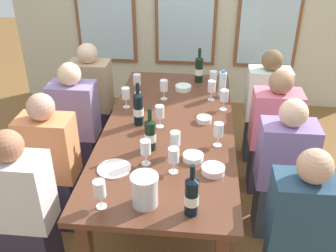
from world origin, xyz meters
TOP-DOWN VIEW (x-y plane):
  - ground_plane at (0.00, 0.00)m, footprint 12.00×12.00m
  - dining_table at (0.00, 0.00)m, footprint 0.97×2.15m
  - white_plate_0 at (-0.29, -0.58)m, footprint 0.21×0.21m
  - metal_pitcher at (-0.05, -0.88)m, footprint 0.16×0.16m
  - wine_bottle_0 at (-0.23, 0.01)m, footprint 0.08×0.08m
  - wine_bottle_1 at (-0.10, -0.32)m, footprint 0.08×0.08m
  - wine_bottle_2 at (0.19, 0.89)m, footprint 0.08×0.08m
  - wine_bottle_3 at (0.21, -0.93)m, footprint 0.08×0.08m
  - tasting_bowl_0 at (0.26, 0.10)m, footprint 0.12×0.12m
  - tasting_bowl_1 at (0.20, -0.42)m, footprint 0.14×0.14m
  - tasting_bowl_2 at (0.33, -0.55)m, footprint 0.15×0.15m
  - tasting_bowl_3 at (0.06, 0.68)m, footprint 0.15×0.15m
  - water_bottle at (0.41, 0.58)m, footprint 0.06×0.06m
  - wine_glass_0 at (0.41, 0.32)m, footprint 0.07×0.07m
  - wine_glass_1 at (-0.09, 0.47)m, footprint 0.07×0.07m
  - wine_glass_2 at (-0.34, 0.58)m, footprint 0.07×0.07m
  - wine_glass_3 at (0.33, 0.72)m, footprint 0.07×0.07m
  - wine_glass_4 at (0.31, 0.50)m, footprint 0.07×0.07m
  - wine_glass_5 at (-0.07, -0.01)m, footprint 0.07×0.07m
  - wine_glass_6 at (0.08, -0.38)m, footprint 0.07×0.07m
  - wine_glass_7 at (-0.10, -0.50)m, footprint 0.07×0.07m
  - wine_glass_8 at (0.36, -0.23)m, footprint 0.07×0.07m
  - wine_glass_9 at (0.08, -0.57)m, footprint 0.07×0.07m
  - wine_glass_10 at (-0.38, 0.29)m, footprint 0.07×0.07m
  - wine_glass_11 at (-0.28, -0.93)m, footprint 0.07×0.07m
  - seated_person_0 at (-0.84, 0.80)m, footprint 0.38×0.24m
  - seated_person_1 at (0.84, 0.78)m, footprint 0.38×0.24m
  - seated_person_2 at (-0.84, 0.28)m, footprint 0.38×0.24m
  - seated_person_3 at (0.84, 0.29)m, footprint 0.38×0.24m
  - seated_person_4 at (-0.84, -0.31)m, footprint 0.38×0.24m
  - seated_person_5 at (0.84, -0.23)m, footprint 0.38×0.24m
  - seated_person_6 at (-0.84, -0.79)m, footprint 0.38×0.24m
  - seated_person_7 at (0.84, -0.82)m, footprint 0.38×0.24m

SIDE VIEW (x-z plane):
  - ground_plane at x=0.00m, z-range 0.00..0.00m
  - seated_person_0 at x=-0.84m, z-range -0.03..1.08m
  - seated_person_1 at x=0.84m, z-range -0.03..1.08m
  - seated_person_2 at x=-0.84m, z-range -0.03..1.08m
  - seated_person_3 at x=0.84m, z-range -0.03..1.08m
  - seated_person_4 at x=-0.84m, z-range -0.03..1.08m
  - seated_person_5 at x=0.84m, z-range -0.03..1.08m
  - seated_person_6 at x=-0.84m, z-range -0.03..1.08m
  - seated_person_7 at x=0.84m, z-range -0.03..1.08m
  - dining_table at x=0.00m, z-range 0.30..1.04m
  - white_plate_0 at x=-0.29m, z-range 0.74..0.75m
  - tasting_bowl_1 at x=0.20m, z-range 0.74..0.78m
  - tasting_bowl_0 at x=0.26m, z-range 0.74..0.78m
  - tasting_bowl_3 at x=0.06m, z-range 0.74..0.78m
  - tasting_bowl_2 at x=0.33m, z-range 0.74..0.78m
  - metal_pitcher at x=-0.05m, z-range 0.74..0.93m
  - water_bottle at x=0.41m, z-range 0.73..0.97m
  - wine_bottle_1 at x=-0.10m, z-range 0.70..1.01m
  - wine_glass_4 at x=0.31m, z-range 0.77..0.94m
  - wine_glass_6 at x=0.08m, z-range 0.77..0.94m
  - wine_glass_9 at x=0.08m, z-range 0.77..0.94m
  - wine_glass_8 at x=0.36m, z-range 0.77..0.94m
  - wine_glass_1 at x=-0.09m, z-range 0.77..0.94m
  - wine_glass_5 at x=-0.07m, z-range 0.77..0.94m
  - wine_glass_10 at x=-0.38m, z-range 0.77..0.94m
  - wine_glass_3 at x=0.33m, z-range 0.77..0.94m
  - wine_glass_7 at x=-0.10m, z-range 0.77..0.94m
  - wine_glass_11 at x=-0.28m, z-range 0.77..0.94m
  - wine_glass_0 at x=0.41m, z-range 0.77..0.94m
  - wine_glass_2 at x=-0.34m, z-range 0.77..0.94m
  - wine_bottle_3 at x=0.21m, z-range 0.70..1.02m
  - wine_bottle_2 at x=0.19m, z-range 0.70..1.03m
  - wine_bottle_0 at x=-0.23m, z-range 0.70..1.04m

